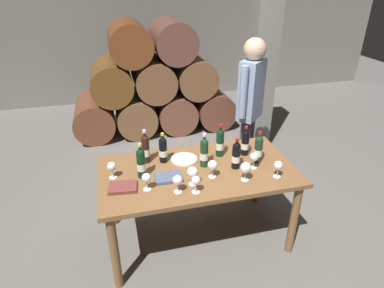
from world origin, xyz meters
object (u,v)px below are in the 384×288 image
(wine_glass_2, at_px, (213,166))
(wine_glass_4, at_px, (193,172))
(tasting_notebook, at_px, (123,187))
(wine_glass_3, at_px, (254,157))
(wine_bottle_5, at_px, (258,149))
(wine_glass_1, at_px, (278,166))
(wine_bottle_3, at_px, (220,142))
(wine_glass_6, at_px, (246,168))
(wine_glass_7, at_px, (112,167))
(wine_bottle_4, at_px, (163,149))
(dining_table, at_px, (198,178))
(wine_glass_8, at_px, (146,178))
(wine_bottle_0, at_px, (204,152))
(wine_bottle_7, at_px, (141,163))
(leather_ledger, at_px, (168,178))
(sommelier_presenting, at_px, (250,102))
(wine_glass_5, at_px, (178,181))
(wine_bottle_2, at_px, (146,149))
(wine_bottle_1, at_px, (245,142))
(wine_bottle_6, at_px, (236,155))
(wine_glass_0, at_px, (196,181))
(serving_plate, at_px, (184,159))

(wine_glass_2, height_order, wine_glass_4, wine_glass_4)
(wine_glass_2, xyz_separation_m, tasting_notebook, (-0.74, 0.01, -0.10))
(wine_glass_3, xyz_separation_m, tasting_notebook, (-1.13, -0.03, -0.09))
(tasting_notebook, bearing_deg, wine_bottle_5, 12.92)
(wine_glass_1, bearing_deg, wine_glass_2, 165.71)
(wine_bottle_3, xyz_separation_m, wine_glass_4, (-0.36, -0.40, -0.02))
(wine_glass_1, relative_size, wine_glass_6, 0.91)
(wine_glass_2, xyz_separation_m, wine_glass_7, (-0.81, 0.19, -0.01))
(wine_bottle_5, bearing_deg, wine_bottle_4, 165.72)
(dining_table, height_order, wine_glass_4, wine_glass_4)
(wine_glass_3, xyz_separation_m, wine_glass_8, (-0.94, -0.09, -0.00))
(wine_bottle_0, xyz_separation_m, wine_bottle_5, (0.49, -0.05, -0.01))
(wine_glass_6, bearing_deg, wine_glass_4, 173.75)
(wine_bottle_7, height_order, wine_glass_6, wine_bottle_7)
(wine_bottle_4, xyz_separation_m, wine_glass_4, (0.16, -0.42, -0.01))
(leather_ledger, xyz_separation_m, sommelier_presenting, (1.07, 0.83, 0.27))
(wine_glass_6, bearing_deg, wine_glass_2, 155.56)
(wine_bottle_0, distance_m, wine_bottle_3, 0.24)
(wine_glass_1, distance_m, wine_glass_5, 0.85)
(leather_ledger, bearing_deg, wine_glass_3, -0.24)
(wine_glass_1, height_order, wine_glass_5, wine_glass_5)
(wine_bottle_2, distance_m, wine_glass_1, 1.15)
(wine_bottle_3, xyz_separation_m, wine_glass_7, (-0.98, -0.14, -0.03))
(wine_bottle_1, relative_size, wine_bottle_6, 1.00)
(dining_table, bearing_deg, wine_bottle_1, 17.20)
(wine_glass_5, bearing_deg, wine_glass_6, 2.60)
(sommelier_presenting, bearing_deg, dining_table, -136.57)
(wine_bottle_1, bearing_deg, wine_glass_7, -175.32)
(wine_glass_5, distance_m, sommelier_presenting, 1.47)
(wine_bottle_4, bearing_deg, wine_bottle_7, -136.97)
(wine_glass_7, bearing_deg, wine_glass_0, -30.93)
(wine_bottle_0, xyz_separation_m, wine_bottle_2, (-0.49, 0.19, 0.00))
(wine_bottle_7, xyz_separation_m, wine_glass_2, (0.57, -0.15, -0.02))
(wine_glass_4, height_order, wine_glass_7, wine_glass_4)
(wine_bottle_0, relative_size, wine_glass_7, 2.13)
(wine_glass_8, bearing_deg, wine_glass_5, -22.49)
(wine_bottle_2, distance_m, wine_glass_3, 0.95)
(dining_table, bearing_deg, wine_glass_3, -11.36)
(wine_bottle_1, height_order, serving_plate, wine_bottle_1)
(wine_bottle_3, relative_size, serving_plate, 1.32)
(wine_bottle_3, bearing_deg, leather_ledger, -153.06)
(wine_bottle_7, bearing_deg, wine_bottle_3, 13.82)
(wine_bottle_7, bearing_deg, wine_glass_4, -29.44)
(wine_bottle_1, bearing_deg, wine_bottle_7, -171.63)
(wine_glass_0, distance_m, serving_plate, 0.52)
(wine_glass_1, xyz_separation_m, sommelier_presenting, (0.18, 1.02, 0.18))
(dining_table, distance_m, wine_glass_8, 0.54)
(wine_bottle_1, bearing_deg, leather_ledger, -163.11)
(wine_glass_1, height_order, sommelier_presenting, sommelier_presenting)
(wine_glass_6, height_order, sommelier_presenting, sommelier_presenting)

